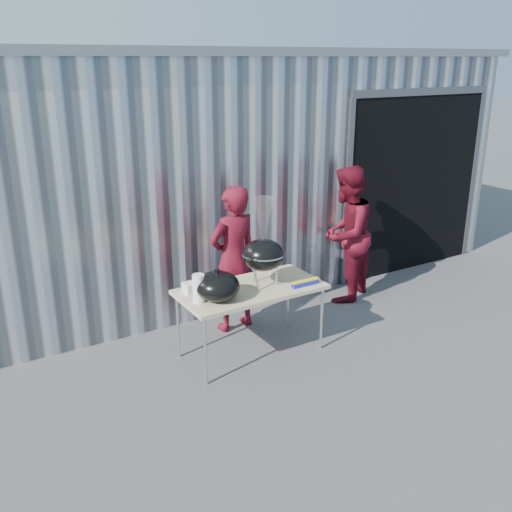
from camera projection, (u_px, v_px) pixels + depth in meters
ground at (289, 380)px, 5.58m from camera, size 80.00×80.00×0.00m
building at (177, 152)px, 9.23m from camera, size 8.20×6.20×3.10m
folding_table at (251, 291)px, 5.87m from camera, size 1.50×0.75×0.75m
kettle_grill at (263, 247)px, 5.77m from camera, size 0.44×0.44×0.94m
grill_lid at (217, 286)px, 5.52m from camera, size 0.44×0.44×0.32m
paper_towels at (199, 288)px, 5.47m from camera, size 0.12×0.12×0.28m
white_tub at (194, 287)px, 5.73m from camera, size 0.20×0.15×0.10m
foil_box at (305, 283)px, 5.90m from camera, size 0.32×0.06×0.06m
person_cook at (233, 259)px, 6.41m from camera, size 0.65×0.47×1.68m
person_bystander at (346, 234)px, 7.22m from camera, size 1.06×0.99×1.74m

